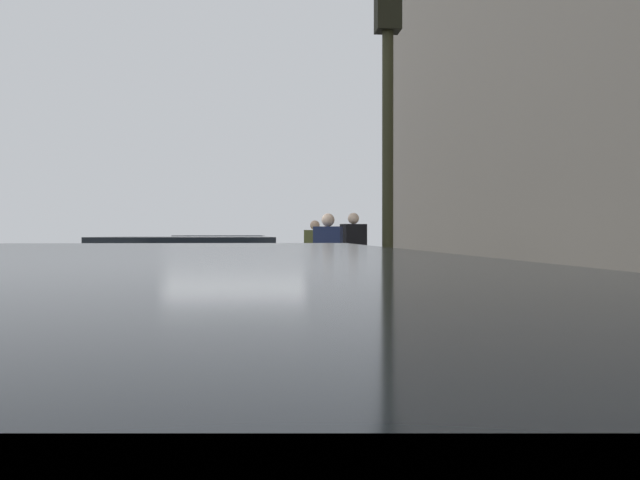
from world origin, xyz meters
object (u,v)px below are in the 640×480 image
at_px(pedestrian_olive_coat, 315,255).
at_px(pedestrian_grey_coat, 327,250).
at_px(pedestrian_navy_coat, 328,260).
at_px(parked_car_silver, 223,274).
at_px(parked_car_navy, 191,310).
at_px(pedestrian_black_coat, 353,253).
at_px(rolling_suitcase, 318,281).
at_px(traffic_light_pole, 388,95).

bearing_deg(pedestrian_olive_coat, pedestrian_grey_coat, -8.82).
height_order(pedestrian_olive_coat, pedestrian_navy_coat, pedestrian_navy_coat).
bearing_deg(parked_car_silver, pedestrian_grey_coat, -20.39).
distance_m(parked_car_silver, pedestrian_grey_coat, 8.15).
bearing_deg(parked_car_navy, pedestrian_black_coat, -19.21).
bearing_deg(rolling_suitcase, pedestrian_navy_coat, 177.16).
xyz_separation_m(parked_car_navy, pedestrian_grey_coat, (14.57, -2.89, 0.29)).
bearing_deg(pedestrian_black_coat, rolling_suitcase, 19.35).
bearing_deg(pedestrian_navy_coat, parked_car_silver, 45.18).
relative_size(traffic_light_pole, rolling_suitcase, 4.59).
bearing_deg(parked_car_silver, pedestrian_black_coat, -69.10).
height_order(pedestrian_black_coat, pedestrian_grey_coat, pedestrian_black_coat).
bearing_deg(traffic_light_pole, pedestrian_navy_coat, 1.58).
xyz_separation_m(pedestrian_olive_coat, pedestrian_grey_coat, (5.37, -0.83, -0.01)).
bearing_deg(parked_car_silver, rolling_suitcase, -37.14).
bearing_deg(rolling_suitcase, pedestrian_black_coat, -160.65).
relative_size(pedestrian_black_coat, pedestrian_navy_coat, 1.05).
xyz_separation_m(pedestrian_navy_coat, rolling_suitcase, (4.65, -0.23, -0.64)).
relative_size(parked_car_silver, pedestrian_black_coat, 2.59).
xyz_separation_m(pedestrian_olive_coat, pedestrian_navy_coat, (-4.13, 0.12, 0.02)).
relative_size(pedestrian_grey_coat, traffic_light_pole, 0.40).
bearing_deg(pedestrian_grey_coat, parked_car_navy, 168.77).
bearing_deg(rolling_suitcase, parked_car_navy, 167.44).
bearing_deg(parked_car_navy, pedestrian_grey_coat, -11.23).
distance_m(parked_car_navy, pedestrian_grey_coat, 14.85).
relative_size(pedestrian_olive_coat, pedestrian_navy_coat, 0.97).
relative_size(pedestrian_olive_coat, rolling_suitcase, 1.84).
distance_m(parked_car_silver, pedestrian_black_coat, 2.94).
xyz_separation_m(parked_car_silver, pedestrian_olive_coat, (2.26, -2.00, 0.30)).
height_order(parked_car_navy, parked_car_silver, same).
bearing_deg(pedestrian_navy_coat, rolling_suitcase, -2.84).
relative_size(parked_car_navy, rolling_suitcase, 5.09).
xyz_separation_m(parked_car_silver, pedestrian_grey_coat, (7.63, -2.84, 0.29)).
distance_m(pedestrian_navy_coat, traffic_light_pole, 5.27).
relative_size(parked_car_navy, parked_car_silver, 0.99).
bearing_deg(pedestrian_black_coat, parked_car_silver, 110.90).
relative_size(parked_car_silver, pedestrian_olive_coat, 2.81).
xyz_separation_m(parked_car_navy, pedestrian_black_coat, (7.98, -2.78, 0.37)).
bearing_deg(pedestrian_olive_coat, pedestrian_navy_coat, 178.29).
bearing_deg(parked_car_silver, pedestrian_navy_coat, -134.82).
relative_size(pedestrian_olive_coat, traffic_light_pole, 0.40).
xyz_separation_m(parked_car_navy, pedestrian_olive_coat, (9.20, -2.06, 0.30)).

